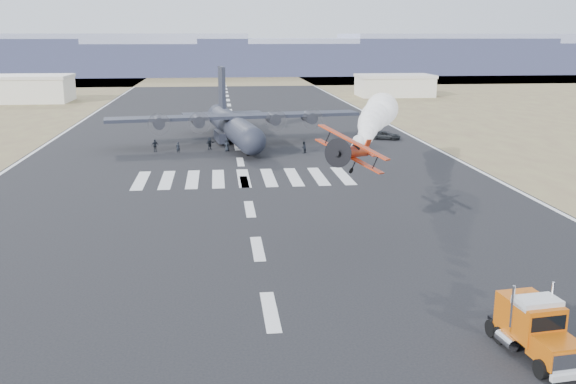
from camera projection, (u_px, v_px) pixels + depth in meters
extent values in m
cube|color=brown|center=(224.00, 78.00, 249.85)|extent=(500.00, 80.00, 0.00)
cube|color=#878EAC|center=(67.00, 54.00, 269.83)|extent=(150.00, 50.00, 17.00)
cube|color=#878EAC|center=(222.00, 59.00, 277.26)|extent=(150.00, 50.00, 13.00)
cube|color=#878EAC|center=(370.00, 56.00, 283.97)|extent=(150.00, 50.00, 15.00)
cube|color=#878EAC|center=(510.00, 53.00, 290.69)|extent=(150.00, 50.00, 17.00)
cube|color=beige|center=(21.00, 90.00, 161.54)|extent=(24.00, 14.00, 6.00)
cube|color=beige|center=(20.00, 77.00, 160.75)|extent=(24.50, 14.50, 0.80)
cube|color=beige|center=(394.00, 87.00, 176.94)|extent=(20.00, 12.00, 5.20)
cube|color=beige|center=(395.00, 76.00, 176.25)|extent=(20.50, 12.50, 0.80)
cube|color=black|center=(525.00, 339.00, 34.78)|extent=(1.66, 6.15, 0.22)
cube|color=#BB630B|center=(556.00, 350.00, 32.07)|extent=(2.28, 2.36, 1.16)
cube|color=silver|center=(571.00, 363.00, 31.03)|extent=(1.97, 0.35, 0.98)
cube|color=silver|center=(571.00, 376.00, 31.01)|extent=(2.25, 0.52, 0.31)
cube|color=#BB630B|center=(539.00, 323.00, 33.41)|extent=(2.40, 1.85, 1.97)
cube|color=black|center=(548.00, 323.00, 32.62)|extent=(1.97, 0.33, 0.80)
cube|color=silver|center=(538.00, 302.00, 33.42)|extent=(2.38, 1.67, 0.45)
cube|color=#BB630B|center=(521.00, 315.00, 35.00)|extent=(2.42, 2.03, 2.33)
cylinder|color=black|center=(541.00, 369.00, 31.68)|extent=(0.47, 1.02, 0.98)
cylinder|color=black|center=(500.00, 335.00, 35.24)|extent=(0.47, 1.02, 0.98)
cylinder|color=black|center=(534.00, 332.00, 35.68)|extent=(0.47, 1.02, 0.98)
cylinder|color=black|center=(492.00, 328.00, 36.08)|extent=(0.47, 1.02, 0.98)
cylinder|color=black|center=(525.00, 325.00, 36.52)|extent=(0.47, 1.02, 0.98)
cylinder|color=red|center=(353.00, 152.00, 50.61)|extent=(2.49, 5.10, 0.91)
sphere|color=black|center=(353.00, 147.00, 50.71)|extent=(0.71, 0.71, 0.71)
cylinder|color=black|center=(349.00, 157.00, 48.30)|extent=(1.16, 0.90, 1.01)
cylinder|color=black|center=(349.00, 158.00, 47.96)|extent=(2.12, 0.74, 2.23)
cube|color=red|center=(352.00, 157.00, 50.31)|extent=(5.71, 2.78, 2.38)
cube|color=red|center=(352.00, 142.00, 49.73)|extent=(5.89, 2.84, 2.45)
cube|color=red|center=(356.00, 141.00, 52.70)|extent=(0.39, 0.90, 1.01)
cube|color=red|center=(356.00, 147.00, 52.82)|extent=(2.15, 1.32, 0.08)
cylinder|color=black|center=(341.00, 168.00, 50.30)|extent=(0.26, 0.46, 0.45)
cylinder|color=black|center=(362.00, 169.00, 49.96)|extent=(0.26, 0.46, 0.45)
sphere|color=white|center=(357.00, 146.00, 53.01)|extent=(0.71, 0.71, 0.71)
sphere|color=white|center=(360.00, 141.00, 55.32)|extent=(1.01, 1.01, 1.01)
sphere|color=white|center=(363.00, 137.00, 57.62)|extent=(1.30, 1.30, 1.30)
sphere|color=white|center=(365.00, 133.00, 59.92)|extent=(1.60, 1.60, 1.60)
sphere|color=white|center=(368.00, 129.00, 62.22)|extent=(1.89, 1.89, 1.89)
sphere|color=white|center=(370.00, 125.00, 64.53)|extent=(2.19, 2.19, 2.19)
sphere|color=white|center=(372.00, 121.00, 66.83)|extent=(2.48, 2.48, 2.48)
sphere|color=white|center=(374.00, 118.00, 69.13)|extent=(2.78, 2.78, 2.78)
sphere|color=white|center=(376.00, 115.00, 71.44)|extent=(3.07, 3.07, 3.07)
sphere|color=white|center=(378.00, 113.00, 73.74)|extent=(3.37, 3.37, 3.37)
sphere|color=white|center=(380.00, 110.00, 76.04)|extent=(3.66, 3.66, 3.66)
sphere|color=white|center=(381.00, 107.00, 78.34)|extent=(3.96, 3.96, 3.96)
cylinder|color=black|center=(234.00, 127.00, 99.71)|extent=(7.82, 27.56, 3.90)
sphere|color=black|center=(252.00, 141.00, 86.90)|extent=(3.90, 3.90, 3.90)
cone|color=black|center=(221.00, 117.00, 112.53)|extent=(4.71, 6.35, 3.90)
cube|color=black|center=(235.00, 116.00, 98.36)|extent=(39.15, 9.71, 0.49)
cylinder|color=black|center=(158.00, 122.00, 95.14)|extent=(2.27, 3.92, 1.75)
cylinder|color=#3F3F44|center=(159.00, 124.00, 93.31)|extent=(3.28, 0.53, 3.31)
cylinder|color=black|center=(198.00, 121.00, 96.58)|extent=(2.27, 3.92, 1.75)
cylinder|color=#3F3F44|center=(199.00, 123.00, 94.75)|extent=(3.28, 0.53, 3.31)
cylinder|color=black|center=(273.00, 119.00, 99.45)|extent=(2.27, 3.92, 1.75)
cylinder|color=#3F3F44|center=(276.00, 120.00, 97.62)|extent=(3.28, 0.53, 3.31)
cylinder|color=black|center=(309.00, 117.00, 100.89)|extent=(2.27, 3.92, 1.75)
cylinder|color=#3F3F44|center=(313.00, 119.00, 99.06)|extent=(3.28, 0.53, 3.31)
cube|color=black|center=(222.00, 90.00, 109.53)|extent=(1.22, 4.42, 7.79)
cube|color=black|center=(222.00, 113.00, 110.97)|extent=(13.92, 4.87, 0.34)
cube|color=black|center=(220.00, 136.00, 100.45)|extent=(2.01, 5.95, 1.56)
cylinder|color=black|center=(220.00, 140.00, 100.58)|extent=(0.64, 1.13, 1.07)
cube|color=black|center=(247.00, 135.00, 101.51)|extent=(2.01, 5.95, 1.56)
cylinder|color=black|center=(247.00, 139.00, 101.63)|extent=(0.64, 1.13, 1.07)
cylinder|color=black|center=(248.00, 153.00, 90.15)|extent=(0.51, 0.92, 0.88)
imported|color=black|center=(387.00, 135.00, 104.18)|extent=(5.04, 3.88, 1.27)
imported|color=black|center=(178.00, 148.00, 92.01)|extent=(0.68, 0.61, 1.58)
imported|color=black|center=(246.00, 145.00, 93.40)|extent=(1.07, 0.99, 1.87)
imported|color=black|center=(249.00, 146.00, 93.23)|extent=(1.14, 0.95, 1.61)
imported|color=black|center=(155.00, 146.00, 92.98)|extent=(1.21, 1.00, 1.84)
imported|color=black|center=(227.00, 145.00, 93.53)|extent=(1.03, 0.87, 1.81)
imported|color=black|center=(210.00, 143.00, 94.87)|extent=(1.58, 1.58, 1.82)
imported|color=black|center=(263.00, 140.00, 98.06)|extent=(0.88, 0.86, 1.86)
imported|color=black|center=(304.00, 147.00, 92.00)|extent=(0.91, 0.96, 1.69)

